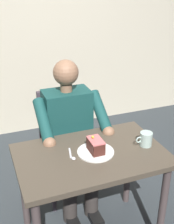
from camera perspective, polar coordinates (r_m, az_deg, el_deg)
cafe_rear_panel at (r=3.44m, az=-11.52°, el=20.02°), size 6.40×0.12×3.00m
dining_table at (r=1.98m, az=0.80°, el=-10.59°), size 0.97×0.61×0.73m
chair at (r=2.53m, az=-4.33°, el=-5.09°), size 0.42×0.42×0.92m
seated_person at (r=2.32m, az=-3.15°, el=-4.46°), size 0.53×0.58×1.21m
dessert_plate at (r=1.93m, az=1.64°, el=-7.66°), size 0.24×0.24×0.01m
cake_slice at (r=1.90m, az=1.66°, el=-6.42°), size 0.08×0.13×0.11m
coffee_cup at (r=2.02m, az=11.26°, el=-5.09°), size 0.12×0.08×0.10m
dessert_spoon at (r=1.89m, az=-2.92°, el=-8.43°), size 0.04×0.14×0.01m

